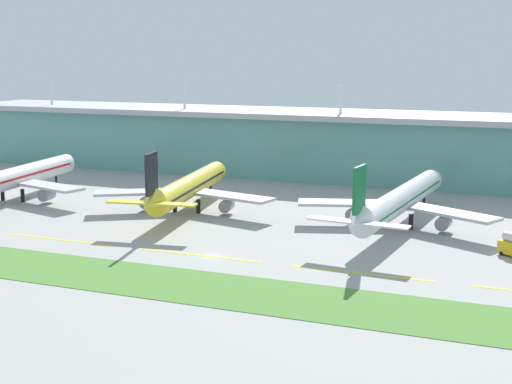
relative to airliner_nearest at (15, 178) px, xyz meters
name	(u,v)px	position (x,y,z in m)	size (l,w,h in m)	color
ground_plane	(213,257)	(76.47, -32.33, -6.45)	(600.00, 600.00, 0.00)	#9E9E99
terminal_building	(344,145)	(76.47, 70.72, 4.70)	(288.00, 34.00, 30.90)	#5B9E93
airliner_nearest	(15,178)	(0.00, 0.00, 0.00)	(48.49, 64.87, 18.90)	white
airliner_near_middle	(188,187)	(52.15, 4.75, 0.00)	(48.23, 61.32, 18.90)	yellow
airliner_far_middle	(400,200)	(106.89, 8.04, 0.01)	(48.62, 70.71, 18.90)	silver
taxiway_stripe_mid_west	(61,240)	(39.47, -32.65, -6.43)	(28.00, 0.70, 0.04)	yellow
taxiway_stripe_centre	(199,255)	(73.47, -32.65, -6.43)	(28.00, 0.70, 0.04)	yellow
taxiway_stripe_mid_east	(361,273)	(107.47, -32.65, -6.43)	(28.00, 0.70, 0.04)	yellow
grass_verge	(168,283)	(76.47, -51.29, -6.40)	(300.00, 18.00, 0.10)	#518438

